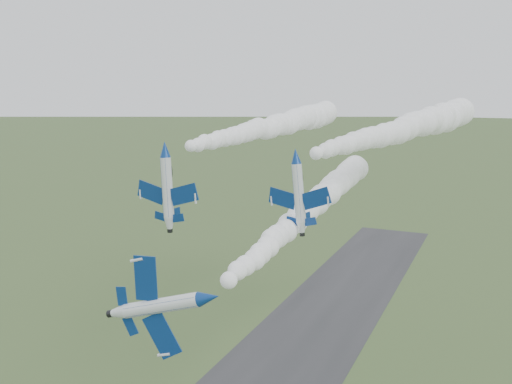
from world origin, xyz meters
TOP-DOWN VIEW (x-y plane):
  - jet_lead at (11.69, -3.12)m, footprint 3.70×12.45m
  - smoke_trail_jet_lead at (9.66, 34.07)m, footprint 11.68×68.54m
  - jet_pair_left at (-7.76, 19.96)m, footprint 10.98×13.02m
  - smoke_trail_jet_pair_left at (-4.57, 51.49)m, footprint 13.09×57.30m
  - jet_pair_right at (11.48, 20.34)m, footprint 9.50×11.15m
  - smoke_trail_jet_pair_right at (19.79, 50.99)m, footprint 20.54×58.64m

SIDE VIEW (x-z plane):
  - jet_lead at x=11.69m, z-range 28.06..37.97m
  - smoke_trail_jet_lead at x=9.66m, z-range 32.12..37.12m
  - jet_pair_right at x=11.48m, z-range 42.21..45.05m
  - jet_pair_left at x=-7.76m, z-range 42.08..45.31m
  - smoke_trail_jet_pair_left at x=-4.57m, z-range 42.29..47.64m
  - smoke_trail_jet_pair_right at x=19.79m, z-range 42.47..48.13m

